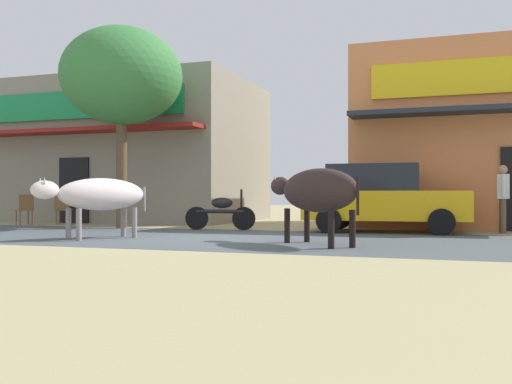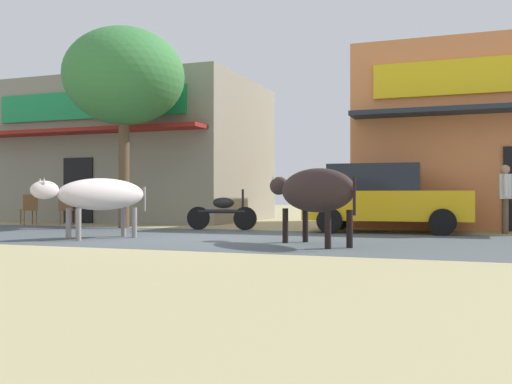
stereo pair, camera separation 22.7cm
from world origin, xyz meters
name	(u,v)px [view 1 (the left image)]	position (x,y,z in m)	size (l,w,h in m)	color
ground	(199,238)	(0.00, 0.00, 0.00)	(80.00, 80.00, 0.00)	tan
asphalt_road	(199,237)	(0.00, 0.00, 0.00)	(72.00, 5.63, 0.00)	#485155
storefront_left_cafe	(132,153)	(-6.06, 7.36, 2.43)	(8.71, 6.57, 4.85)	gray
storefront_right_club	(472,141)	(5.55, 7.36, 2.51)	(6.41, 6.57, 5.00)	#E2844D
roadside_tree	(122,77)	(-3.47, 2.53, 4.12)	(3.29, 3.29, 5.46)	brown
parked_hatchback_car	(383,197)	(3.43, 3.23, 0.84)	(3.98, 2.18, 1.64)	gold
parked_motorcycle	(221,212)	(-0.60, 2.67, 0.47)	(1.82, 0.40, 1.05)	black
cow_near_brown	(99,195)	(-1.77, -1.03, 0.90)	(1.56, 2.38, 1.25)	silver
cow_far_dark	(316,191)	(2.79, -1.01, 0.97)	(2.30, 2.14, 1.38)	#2E2120
pedestrian_by_shop	(503,193)	(6.17, 3.61, 0.94)	(0.27, 0.61, 1.61)	brown
cafe_chair_near_tree	(25,208)	(-7.14, 3.05, 0.51)	(0.61, 0.61, 0.92)	brown
cafe_chair_by_doorway	(63,208)	(-6.17, 3.57, 0.51)	(0.57, 0.57, 0.92)	brown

